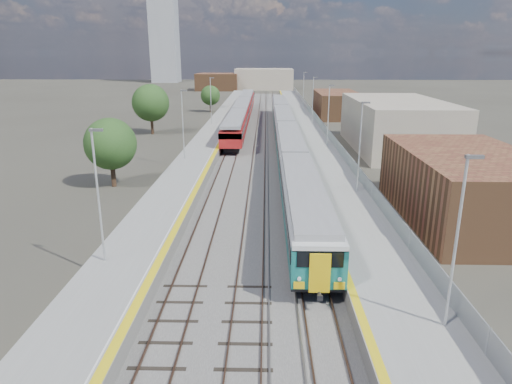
{
  "coord_description": "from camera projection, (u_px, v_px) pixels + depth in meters",
  "views": [
    {
      "loc": [
        -1.15,
        -15.27,
        12.23
      ],
      "look_at": [
        -1.88,
        17.57,
        2.2
      ],
      "focal_mm": 32.0,
      "sensor_mm": 36.0,
      "label": 1
    }
  ],
  "objects": [
    {
      "name": "ground",
      "position": [
        274.0,
        141.0,
        65.96
      ],
      "size": [
        320.0,
        320.0,
        0.0
      ],
      "primitive_type": "plane",
      "color": "#47443A",
      "rests_on": "ground"
    },
    {
      "name": "ballast_bed",
      "position": [
        259.0,
        138.0,
        68.39
      ],
      "size": [
        10.5,
        155.0,
        0.06
      ],
      "primitive_type": "cube",
      "color": "#565451",
      "rests_on": "ground"
    },
    {
      "name": "platform_right",
      "position": [
        309.0,
        135.0,
        68.07
      ],
      "size": [
        4.7,
        155.0,
        8.52
      ],
      "color": "slate",
      "rests_on": "ground"
    },
    {
      "name": "green_train",
      "position": [
        286.0,
        133.0,
        59.78
      ],
      "size": [
        2.83,
        78.85,
        3.12
      ],
      "color": "black",
      "rests_on": "ground"
    },
    {
      "name": "tree_b",
      "position": [
        151.0,
        103.0,
        70.41
      ],
      "size": [
        5.7,
        5.7,
        7.73
      ],
      "color": "#382619",
      "rests_on": "ground"
    },
    {
      "name": "red_train",
      "position": [
        242.0,
        111.0,
        83.18
      ],
      "size": [
        2.88,
        58.48,
        3.64
      ],
      "color": "black",
      "rests_on": "ground"
    },
    {
      "name": "buildings",
      "position": [
        214.0,
        58.0,
        147.94
      ],
      "size": [
        72.0,
        185.5,
        40.0
      ],
      "color": "brown",
      "rests_on": "ground"
    },
    {
      "name": "tree_c",
      "position": [
        210.0,
        95.0,
        97.56
      ],
      "size": [
        4.16,
        4.16,
        5.64
      ],
      "color": "#382619",
      "rests_on": "ground"
    },
    {
      "name": "platform_left",
      "position": [
        213.0,
        135.0,
        68.38
      ],
      "size": [
        4.3,
        155.0,
        8.52
      ],
      "color": "slate",
      "rests_on": "ground"
    },
    {
      "name": "tracks",
      "position": [
        263.0,
        136.0,
        69.95
      ],
      "size": [
        8.96,
        160.0,
        0.17
      ],
      "color": "#4C3323",
      "rests_on": "ground"
    },
    {
      "name": "tree_a",
      "position": [
        110.0,
        144.0,
        42.45
      ],
      "size": [
        4.83,
        4.83,
        6.55
      ],
      "color": "#382619",
      "rests_on": "ground"
    },
    {
      "name": "tree_d",
      "position": [
        385.0,
        106.0,
        77.7
      ],
      "size": [
        4.12,
        4.12,
        5.58
      ],
      "color": "#382619",
      "rests_on": "ground"
    }
  ]
}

